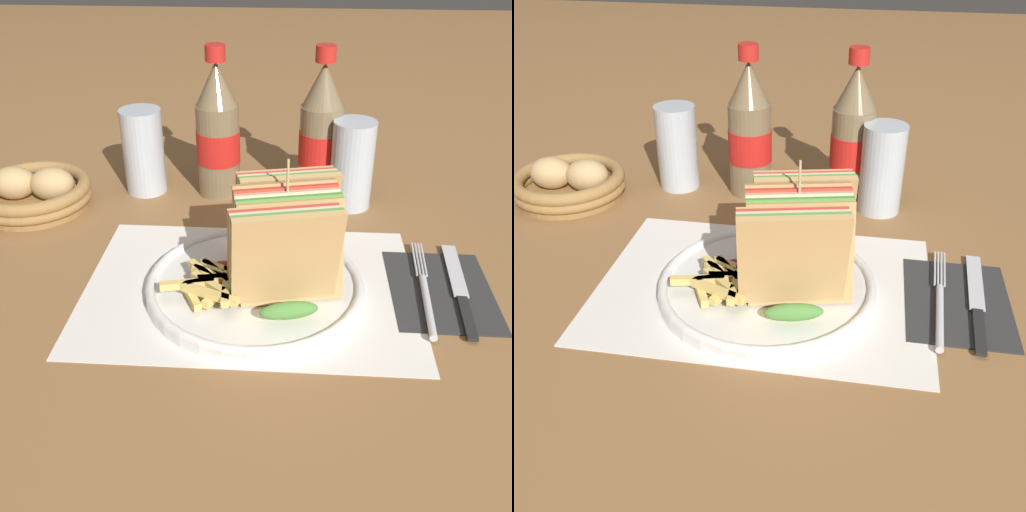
# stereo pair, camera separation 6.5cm
# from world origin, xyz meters

# --- Properties ---
(ground_plane) EXTENTS (4.00, 4.00, 0.00)m
(ground_plane) POSITION_xyz_m (0.00, 0.00, 0.00)
(ground_plane) COLOR olive
(placemat) EXTENTS (0.41, 0.30, 0.00)m
(placemat) POSITION_xyz_m (0.01, 0.03, 0.00)
(placemat) COLOR silver
(placemat) RESTS_ON ground_plane
(plate_main) EXTENTS (0.27, 0.27, 0.02)m
(plate_main) POSITION_xyz_m (0.02, 0.03, 0.01)
(plate_main) COLOR white
(plate_main) RESTS_ON ground_plane
(club_sandwich) EXTENTS (0.14, 0.20, 0.16)m
(club_sandwich) POSITION_xyz_m (0.05, 0.03, 0.08)
(club_sandwich) COLOR tan
(club_sandwich) RESTS_ON plate_main
(fries_pile) EXTENTS (0.12, 0.09, 0.02)m
(fries_pile) POSITION_xyz_m (-0.03, -0.00, 0.03)
(fries_pile) COLOR #E5C166
(fries_pile) RESTS_ON plate_main
(ketchup_blob) EXTENTS (0.04, 0.03, 0.01)m
(ketchup_blob) POSITION_xyz_m (-0.02, 0.04, 0.03)
(ketchup_blob) COLOR maroon
(ketchup_blob) RESTS_ON plate_main
(napkin) EXTENTS (0.12, 0.17, 0.00)m
(napkin) POSITION_xyz_m (0.25, 0.04, 0.00)
(napkin) COLOR #2D2D2D
(napkin) RESTS_ON ground_plane
(fork) EXTENTS (0.03, 0.20, 0.01)m
(fork) POSITION_xyz_m (0.22, 0.02, 0.01)
(fork) COLOR silver
(fork) RESTS_ON napkin
(knife) EXTENTS (0.03, 0.20, 0.00)m
(knife) POSITION_xyz_m (0.27, 0.04, 0.01)
(knife) COLOR black
(knife) RESTS_ON napkin
(coke_bottle_near) EXTENTS (0.07, 0.07, 0.23)m
(coke_bottle_near) POSITION_xyz_m (-0.06, 0.30, 0.10)
(coke_bottle_near) COLOR #7A6647
(coke_bottle_near) RESTS_ON ground_plane
(coke_bottle_far) EXTENTS (0.07, 0.07, 0.23)m
(coke_bottle_far) POSITION_xyz_m (0.10, 0.31, 0.10)
(coke_bottle_far) COLOR #7A6647
(coke_bottle_far) RESTS_ON ground_plane
(glass_near) EXTENTS (0.06, 0.06, 0.13)m
(glass_near) POSITION_xyz_m (0.15, 0.27, 0.06)
(glass_near) COLOR silver
(glass_near) RESTS_ON ground_plane
(glass_far) EXTENTS (0.06, 0.06, 0.13)m
(glass_far) POSITION_xyz_m (-0.18, 0.30, 0.06)
(glass_far) COLOR silver
(glass_far) RESTS_ON ground_plane
(bread_basket) EXTENTS (0.18, 0.18, 0.06)m
(bread_basket) POSITION_xyz_m (-0.34, 0.23, 0.02)
(bread_basket) COLOR olive
(bread_basket) RESTS_ON ground_plane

